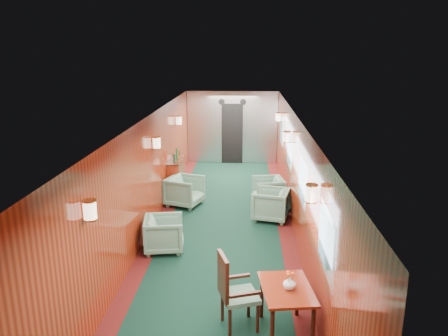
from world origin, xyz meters
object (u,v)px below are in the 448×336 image
Objects in this scene: side_chair at (232,289)px; armchair_left_near at (164,234)px; armchair_right_near at (270,204)px; armchair_right_far at (268,191)px; dining_table at (286,295)px; armchair_left_far at (185,191)px; credenza at (176,177)px.

side_chair is 2.72m from armchair_left_near.
armchair_right_near is 1.05m from armchair_right_far.
armchair_right_far is at bearing 82.52° from dining_table.
armchair_right_near is at bearing 61.88° from side_chair.
armchair_right_near is (2.05, -0.81, -0.01)m from armchair_left_far.
credenza reaches higher than armchair_right_near.
credenza is at bearing 104.99° from dining_table.
armchair_right_far is (2.38, -0.60, -0.15)m from credenza.
armchair_left_near and armchair_right_far have the same top height.
armchair_left_far is (0.04, 2.50, 0.03)m from armchair_left_near.
armchair_left_near is 0.94× the size of armchair_right_near.
armchair_right_near is (2.08, 1.69, 0.02)m from armchair_left_near.
armchair_left_near is at bearing -161.85° from armchair_left_far.
armchair_left_far is at bearing -9.69° from armchair_left_near.
armchair_left_near is at bearing -84.77° from credenza.
armchair_left_near is at bearing -47.03° from armchair_right_far.
armchair_left_far is at bearing -93.13° from armchair_right_far.
side_chair is 4.09m from armchair_right_near.
credenza is at bearing -3.60° from armchair_left_near.
side_chair reaches higher than armchair_left_near.
dining_table reaches higher than armchair_right_far.
armchair_left_far is (0.34, -0.84, -0.12)m from credenza.
side_chair is at bearing -158.27° from armchair_left_near.
side_chair is at bearing -17.68° from armchair_right_far.
armchair_right_far is (2.04, 0.24, -0.03)m from armchair_left_far.
credenza is at bearing -111.39° from armchair_right_near.
armchair_right_near reaches higher than armchair_right_far.
side_chair is at bearing 3.24° from armchair_right_near.
armchair_right_near is (2.39, -1.65, -0.13)m from credenza.
side_chair is 5.12m from armchair_right_far.
armchair_left_far is at bearing 87.36° from side_chair.
dining_table is 0.72m from side_chair.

